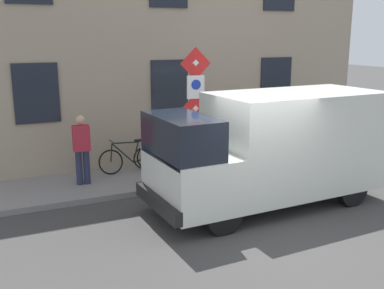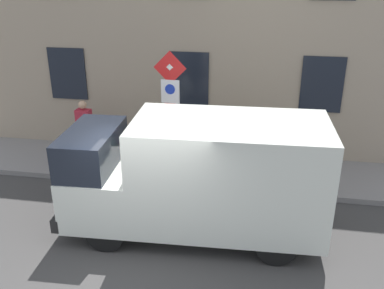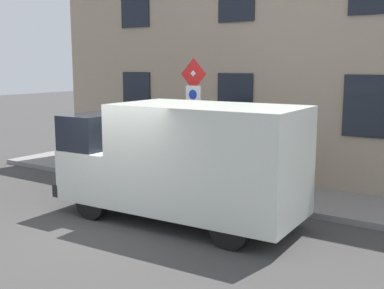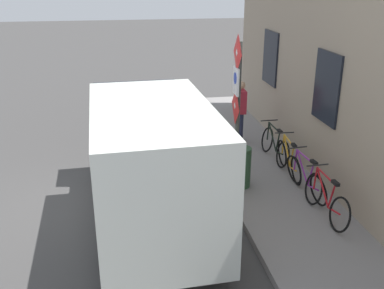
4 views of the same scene
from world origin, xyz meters
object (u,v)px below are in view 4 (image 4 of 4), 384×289
object	(u,v)px
bicycle_orange	(289,160)
litter_bin	(241,167)
bicycle_red	(326,199)
bicycle_black	(275,145)
sign_post_stacked	(236,95)
delivery_van	(150,158)
bicycle_purple	(306,178)
pedestrian	(240,110)

from	to	relation	value
bicycle_orange	litter_bin	distance (m)	1.32
bicycle_red	bicycle_black	distance (m)	2.90
sign_post_stacked	litter_bin	distance (m)	1.63
delivery_van	bicycle_black	bearing A→B (deg)	-57.76
bicycle_red	bicycle_purple	world-z (taller)	same
bicycle_purple	bicycle_orange	size ratio (longest dim) A/B	1.00
bicycle_purple	bicycle_black	world-z (taller)	same
pedestrian	sign_post_stacked	bearing A→B (deg)	-104.30
bicycle_red	litter_bin	bearing A→B (deg)	37.27
bicycle_purple	litter_bin	world-z (taller)	litter_bin
bicycle_black	pedestrian	xyz separation A→B (m)	(-0.54, 1.35, 0.56)
bicycle_orange	litter_bin	world-z (taller)	litter_bin
bicycle_black	bicycle_purple	bearing A→B (deg)	178.10
litter_bin	bicycle_orange	bearing A→B (deg)	16.76
bicycle_black	delivery_van	bearing A→B (deg)	122.63
bicycle_black	litter_bin	bearing A→B (deg)	134.99
bicycle_orange	bicycle_black	bearing A→B (deg)	3.67
bicycle_orange	pedestrian	bearing A→B (deg)	16.84
delivery_van	bicycle_purple	xyz separation A→B (m)	(3.31, 0.34, -0.82)
delivery_van	pedestrian	world-z (taller)	delivery_van
delivery_van	bicycle_purple	size ratio (longest dim) A/B	3.15
bicycle_purple	pedestrian	bearing A→B (deg)	4.18
bicycle_red	pedestrian	distance (m)	4.32
bicycle_orange	pedestrian	distance (m)	2.44
sign_post_stacked	pedestrian	xyz separation A→B (m)	(0.86, 2.63, -1.14)
bicycle_purple	sign_post_stacked	bearing A→B (deg)	60.19
pedestrian	bicycle_orange	bearing A→B (deg)	-72.94
sign_post_stacked	bicycle_red	bearing A→B (deg)	-48.86
bicycle_red	bicycle_black	size ratio (longest dim) A/B	1.00
sign_post_stacked	bicycle_purple	bearing A→B (deg)	-24.61
bicycle_black	bicycle_red	bearing A→B (deg)	178.11
litter_bin	bicycle_red	bearing A→B (deg)	-50.92
bicycle_black	pedestrian	bearing A→B (deg)	20.03
delivery_van	bicycle_orange	xyz separation A→B (m)	(3.31, 1.31, -0.82)
pedestrian	litter_bin	world-z (taller)	pedestrian
bicycle_orange	bicycle_black	distance (m)	0.97
sign_post_stacked	delivery_van	world-z (taller)	sign_post_stacked
bicycle_red	litter_bin	world-z (taller)	litter_bin
bicycle_purple	pedestrian	xyz separation A→B (m)	(-0.54, 3.28, 0.56)
bicycle_orange	bicycle_black	world-z (taller)	same
bicycle_red	litter_bin	distance (m)	2.00
sign_post_stacked	delivery_van	xyz separation A→B (m)	(-1.90, -0.99, -0.87)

